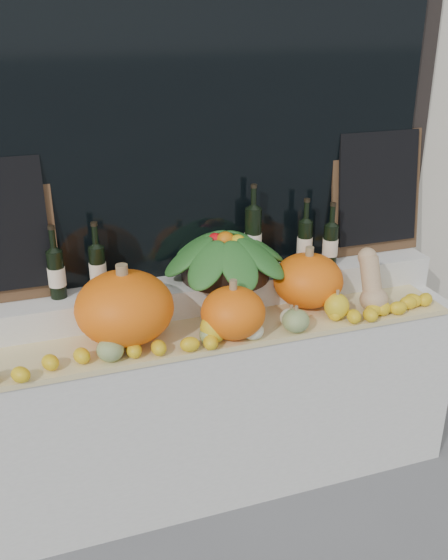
# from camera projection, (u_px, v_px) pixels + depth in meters

# --- Properties ---
(storefront_facade) EXTENTS (7.00, 0.94, 4.50)m
(storefront_facade) POSITION_uv_depth(u_px,v_px,m) (169.00, 0.00, 2.96)
(storefront_facade) COLOR beige
(storefront_facade) RESTS_ON ground
(display_sill) EXTENTS (2.30, 0.55, 0.88)m
(display_sill) POSITION_uv_depth(u_px,v_px,m) (219.00, 401.00, 3.06)
(display_sill) COLOR silver
(display_sill) RESTS_ON ground
(rear_tier) EXTENTS (2.30, 0.25, 0.16)m
(rear_tier) POSITION_uv_depth(u_px,v_px,m) (209.00, 293.00, 2.98)
(rear_tier) COLOR silver
(rear_tier) RESTS_ON display_sill
(straw_bedding) EXTENTS (2.10, 0.32, 0.02)m
(straw_bedding) POSITION_uv_depth(u_px,v_px,m) (228.00, 331.00, 2.77)
(straw_bedding) COLOR tan
(straw_bedding) RESTS_ON display_sill
(pumpkin_left) EXTENTS (0.53, 0.53, 0.31)m
(pumpkin_left) POSITION_uv_depth(u_px,v_px,m) (124.00, 308.00, 2.61)
(pumpkin_left) COLOR orange
(pumpkin_left) RESTS_ON straw_bedding
(pumpkin_right) EXTENTS (0.34, 0.34, 0.25)m
(pumpkin_right) POSITION_uv_depth(u_px,v_px,m) (308.00, 280.00, 2.94)
(pumpkin_right) COLOR orange
(pumpkin_right) RESTS_ON straw_bedding
(pumpkin_center) EXTENTS (0.35, 0.35, 0.22)m
(pumpkin_center) POSITION_uv_depth(u_px,v_px,m) (233.00, 313.00, 2.66)
(pumpkin_center) COLOR orange
(pumpkin_center) RESTS_ON straw_bedding
(butternut_squash) EXTENTS (0.13, 0.20, 0.28)m
(butternut_squash) POSITION_uv_depth(u_px,v_px,m) (372.00, 284.00, 2.90)
(butternut_squash) COLOR tan
(butternut_squash) RESTS_ON straw_bedding
(decorative_gourds) EXTENTS (1.15, 0.17, 0.15)m
(decorative_gourds) POSITION_uv_depth(u_px,v_px,m) (251.00, 325.00, 2.68)
(decorative_gourds) COLOR #32611D
(decorative_gourds) RESTS_ON straw_bedding
(lemon_heap) EXTENTS (2.20, 0.16, 0.06)m
(lemon_heap) POSITION_uv_depth(u_px,v_px,m) (236.00, 334.00, 2.66)
(lemon_heap) COLOR yellow
(lemon_heap) RESTS_ON straw_bedding
(produce_bowl) EXTENTS (0.64, 0.64, 0.23)m
(produce_bowl) POSITION_uv_depth(u_px,v_px,m) (225.00, 255.00, 2.92)
(produce_bowl) COLOR black
(produce_bowl) RESTS_ON rear_tier
(wine_bottle_far_left) EXTENTS (0.08, 0.08, 0.33)m
(wine_bottle_far_left) POSITION_uv_depth(u_px,v_px,m) (56.00, 273.00, 2.71)
(wine_bottle_far_left) COLOR black
(wine_bottle_far_left) RESTS_ON rear_tier
(wine_bottle_near_left) EXTENTS (0.08, 0.08, 0.33)m
(wine_bottle_near_left) POSITION_uv_depth(u_px,v_px,m) (98.00, 268.00, 2.76)
(wine_bottle_near_left) COLOR black
(wine_bottle_near_left) RESTS_ON rear_tier
(wine_bottle_tall) EXTENTS (0.08, 0.08, 0.43)m
(wine_bottle_tall) POSITION_uv_depth(u_px,v_px,m) (253.00, 239.00, 2.97)
(wine_bottle_tall) COLOR black
(wine_bottle_tall) RESTS_ON rear_tier
(wine_bottle_near_right) EXTENTS (0.08, 0.08, 0.34)m
(wine_bottle_near_right) POSITION_uv_depth(u_px,v_px,m) (305.00, 242.00, 3.05)
(wine_bottle_near_right) COLOR black
(wine_bottle_near_right) RESTS_ON rear_tier
(wine_bottle_far_right) EXTENTS (0.08, 0.08, 0.32)m
(wine_bottle_far_right) POSITION_uv_depth(u_px,v_px,m) (330.00, 244.00, 3.06)
(wine_bottle_far_right) COLOR black
(wine_bottle_far_right) RESTS_ON rear_tier
(chalkboard_right) EXTENTS (0.50, 0.11, 0.62)m
(chalkboard_right) POSITION_uv_depth(u_px,v_px,m) (377.00, 191.00, 3.15)
(chalkboard_right) COLOR #4C331E
(chalkboard_right) RESTS_ON rear_tier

